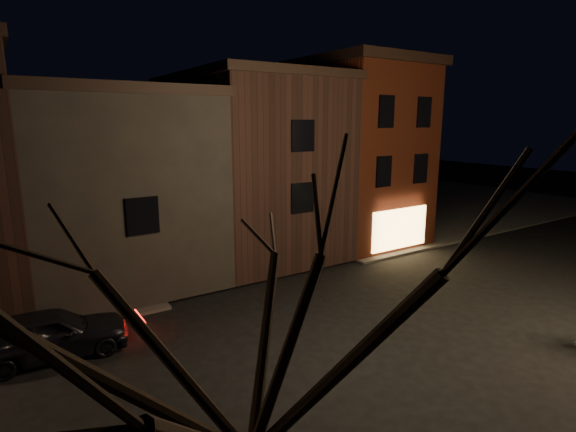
{
  "coord_description": "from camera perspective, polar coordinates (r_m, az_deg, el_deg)",
  "views": [
    {
      "loc": [
        -10.17,
        -11.1,
        7.15
      ],
      "look_at": [
        0.09,
        4.52,
        3.2
      ],
      "focal_mm": 28.0,
      "sensor_mm": 36.0,
      "label": 1
    }
  ],
  "objects": [
    {
      "name": "parked_car_a",
      "position": [
        15.97,
        -27.97,
        -13.09
      ],
      "size": [
        4.65,
        2.15,
        1.54
      ],
      "primitive_type": "imported",
      "rotation": [
        0.0,
        0.0,
        1.5
      ],
      "color": "black",
      "rests_on": "ground"
    },
    {
      "name": "bare_tree_left",
      "position": [
        4.94,
        -5.15,
        -8.47
      ],
      "size": [
        5.6,
        5.6,
        7.5
      ],
      "color": "black",
      "rests_on": "sidewalk_near_left"
    },
    {
      "name": "ground",
      "position": [
        16.66,
        8.54,
        -13.62
      ],
      "size": [
        120.0,
        120.0,
        0.0
      ],
      "primitive_type": "plane",
      "color": "black",
      "rests_on": "ground"
    },
    {
      "name": "row_building_b",
      "position": [
        22.22,
        -21.61,
        3.82
      ],
      "size": [
        7.8,
        10.3,
        8.4
      ],
      "color": "black",
      "rests_on": "ground"
    },
    {
      "name": "sidewalk_far_right",
      "position": [
        43.9,
        10.7,
        2.44
      ],
      "size": [
        30.0,
        30.0,
        0.12
      ],
      "primitive_type": "cube",
      "color": "#2D2B28",
      "rests_on": "ground"
    },
    {
      "name": "corner_building",
      "position": [
        27.5,
        8.21,
        8.17
      ],
      "size": [
        6.5,
        8.5,
        10.5
      ],
      "color": "#46180C",
      "rests_on": "ground"
    },
    {
      "name": "row_building_a",
      "position": [
        24.66,
        -4.93,
        6.51
      ],
      "size": [
        7.3,
        10.3,
        9.4
      ],
      "color": "black",
      "rests_on": "ground"
    }
  ]
}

